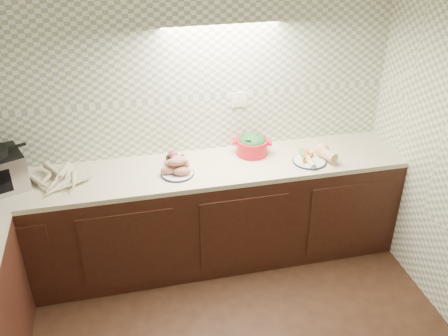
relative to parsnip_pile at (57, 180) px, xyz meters
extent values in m
cube|color=gray|center=(0.91, 0.27, 0.37)|extent=(3.60, 0.05, 2.60)
cube|color=beige|center=(1.46, 0.28, 0.39)|extent=(0.13, 0.01, 0.12)
cube|color=black|center=(0.91, 0.00, -0.50)|extent=(3.60, 0.60, 0.86)
cube|color=beige|center=(0.91, 0.00, -0.05)|extent=(3.60, 0.60, 0.04)
cone|color=beige|center=(0.15, 0.07, -0.01)|extent=(0.10, 0.21, 0.05)
cone|color=beige|center=(-0.02, 0.00, -0.01)|extent=(0.06, 0.24, 0.05)
cone|color=beige|center=(-0.10, 0.07, -0.01)|extent=(0.06, 0.24, 0.05)
cone|color=beige|center=(0.11, -0.05, -0.01)|extent=(0.11, 0.22, 0.05)
cone|color=beige|center=(0.01, -0.07, -0.01)|extent=(0.15, 0.23, 0.06)
cone|color=beige|center=(-0.09, 0.11, -0.01)|extent=(0.16, 0.23, 0.05)
cone|color=beige|center=(0.07, 0.04, -0.01)|extent=(0.14, 0.23, 0.06)
cone|color=beige|center=(0.00, -0.04, 0.01)|extent=(0.15, 0.23, 0.05)
cone|color=beige|center=(0.04, -0.03, 0.02)|extent=(0.16, 0.23, 0.05)
cone|color=beige|center=(-0.07, -0.09, 0.02)|extent=(0.16, 0.21, 0.05)
cone|color=beige|center=(-0.06, 0.01, 0.01)|extent=(0.13, 0.26, 0.06)
cylinder|color=#141B3D|center=(0.89, -0.07, -0.03)|extent=(0.25, 0.25, 0.01)
cylinder|color=white|center=(0.89, -0.07, -0.03)|extent=(0.24, 0.24, 0.02)
ellipsoid|color=#B86F61|center=(0.83, -0.07, 0.01)|extent=(0.16, 0.12, 0.07)
ellipsoid|color=#B86F61|center=(0.92, -0.11, 0.01)|extent=(0.16, 0.12, 0.07)
ellipsoid|color=#B86F61|center=(0.91, -0.03, 0.01)|extent=(0.16, 0.12, 0.07)
ellipsoid|color=#B86F61|center=(0.86, -0.03, 0.05)|extent=(0.16, 0.12, 0.07)
ellipsoid|color=#B86F61|center=(0.94, -0.05, 0.05)|extent=(0.16, 0.12, 0.07)
ellipsoid|color=#B86F61|center=(0.89, -0.08, 0.08)|extent=(0.16, 0.12, 0.07)
ellipsoid|color=#B86F61|center=(0.91, -0.06, 0.09)|extent=(0.16, 0.12, 0.07)
cylinder|color=black|center=(0.90, 0.12, -0.01)|extent=(0.15, 0.15, 0.05)
sphere|color=maroon|center=(0.88, 0.12, 0.04)|extent=(0.08, 0.08, 0.08)
sphere|color=beige|center=(0.93, 0.13, 0.03)|extent=(0.05, 0.05, 0.05)
cylinder|color=red|center=(1.53, 0.13, 0.03)|extent=(0.32, 0.32, 0.13)
cube|color=red|center=(1.40, 0.17, 0.07)|extent=(0.05, 0.06, 0.02)
cube|color=red|center=(1.67, 0.09, 0.07)|extent=(0.05, 0.06, 0.02)
ellipsoid|color=#2B6C2D|center=(1.53, 0.13, 0.08)|extent=(0.23, 0.23, 0.13)
cylinder|color=#141B3D|center=(1.94, -0.11, -0.03)|extent=(0.27, 0.27, 0.01)
cylinder|color=white|center=(1.94, -0.11, -0.03)|extent=(0.25, 0.25, 0.02)
cone|color=orange|center=(1.93, -0.09, 0.00)|extent=(0.14, 0.12, 0.03)
cone|color=orange|center=(1.93, -0.11, 0.00)|extent=(0.14, 0.12, 0.03)
cone|color=orange|center=(1.92, -0.11, 0.00)|extent=(0.10, 0.15, 0.03)
cone|color=orange|center=(1.93, -0.08, 0.01)|extent=(0.13, 0.13, 0.03)
cone|color=orange|center=(1.91, -0.09, 0.01)|extent=(0.13, 0.13, 0.03)
cylinder|color=beige|center=(1.93, -0.16, 0.00)|extent=(0.05, 0.17, 0.04)
cylinder|color=#408738|center=(1.92, -0.03, 0.00)|extent=(0.05, 0.11, 0.05)
camera|label=1|loc=(0.50, -3.34, 1.92)|focal=40.00mm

